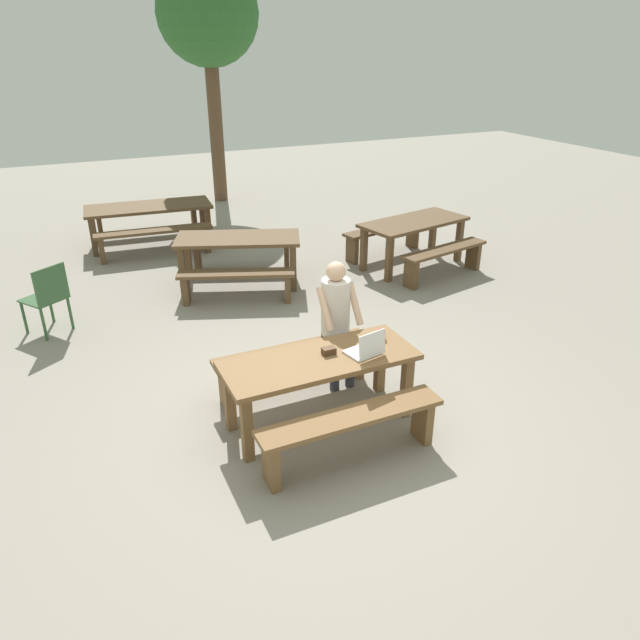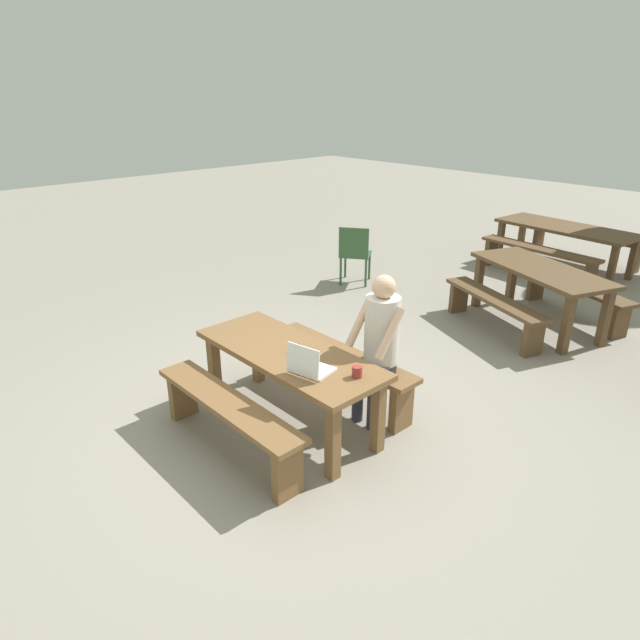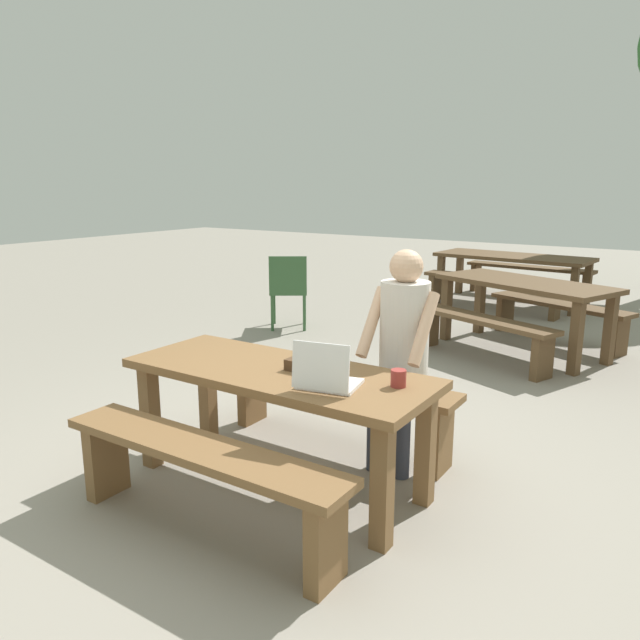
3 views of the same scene
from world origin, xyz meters
The scene contains 19 objects.
ground_plane centered at (0.00, 0.00, 0.00)m, with size 30.00×30.00×0.00m, color gray.
picnic_table_front centered at (0.00, 0.00, 0.59)m, with size 1.80×0.70×0.70m.
bench_near centered at (0.00, -0.64, 0.35)m, with size 1.66×0.30×0.48m.
bench_far centered at (0.00, 0.64, 0.35)m, with size 1.66×0.30×0.48m.
laptop centered at (0.41, -0.13, 0.76)m, with size 0.35×0.32×0.26m.
small_pouch centered at (0.11, 0.03, 0.73)m, with size 0.12×0.08×0.06m.
coffee_mug centered at (0.70, 0.10, 0.75)m, with size 0.08×0.08×0.09m.
person_seated centered at (0.47, 0.60, 0.79)m, with size 0.41×0.41×1.35m.
plastic_chair centered at (-2.22, 3.13, 0.48)m, with size 0.61×0.61×0.89m.
picnic_table_mid centered at (-0.44, 6.18, 0.61)m, with size 2.20×1.03×0.71m.
bench_mid_south centered at (-0.50, 5.47, 0.36)m, with size 1.94×0.47×0.48m.
bench_mid_north centered at (-0.38, 6.88, 0.36)m, with size 1.94×0.47×0.48m.
picnic_table_rear centered at (3.17, 3.29, 0.63)m, with size 1.87×1.12×0.75m.
bench_rear_south centered at (3.31, 2.62, 0.35)m, with size 1.60×0.61×0.48m.
bench_rear_north centered at (3.03, 3.96, 0.35)m, with size 1.60×0.61×0.48m.
picnic_table_distant centered at (0.39, 3.66, 0.63)m, with size 1.94×1.36×0.74m.
bench_distant_south centered at (0.16, 3.07, 0.33)m, with size 1.60×0.86×0.45m.
bench_distant_north centered at (0.62, 4.26, 0.33)m, with size 1.60×0.86×0.45m.
tree_left centered at (1.59, 8.80, 3.74)m, with size 2.07×2.07×4.85m.
Camera 1 is at (-1.96, -4.24, 3.32)m, focal length 32.90 mm.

